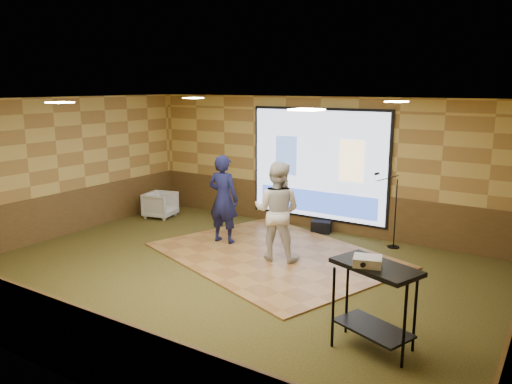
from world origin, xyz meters
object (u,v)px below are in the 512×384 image
Objects in this scene: player_left at (223,199)px; mic_stand at (392,224)px; dance_floor at (274,255)px; banquet_chair at (160,205)px; projector_screen at (318,166)px; duffel_bag at (321,227)px; projector at (367,261)px; player_right at (277,211)px; av_table at (375,288)px.

mic_stand is (3.02, 1.64, -0.45)m from player_left.
banquet_chair is (-3.86, 0.96, 0.30)m from dance_floor.
dance_floor is at bearing -115.35° from banquet_chair.
projector_screen reaches higher than duffel_bag.
banquet_chair is at bearing -22.97° from player_left.
projector is at bearing -57.77° from projector_screen.
dance_floor is at bearing -92.50° from duffel_bag.
projector_screen reaches higher than mic_stand.
player_right is at bearing -117.12° from banquet_chair.
projector_screen reaches higher than av_table.
player_right is at bearing 121.93° from projector.
banquet_chair is at bearing -166.21° from duffel_bag.
av_table is at bearing -127.62° from banquet_chair.
dance_floor is 2.52m from mic_stand.
projector reaches higher than banquet_chair.
player_right is at bearing -125.25° from mic_stand.
dance_floor is 6.22× the size of banquet_chair.
player_right is 2.64× the size of banquet_chair.
dance_floor is 2.38× the size of player_left.
duffel_bag is (-2.73, 4.25, -0.68)m from av_table.
duffel_bag is (0.21, -0.19, -1.34)m from projector_screen.
projector is 4.35m from mic_stand.
projector_screen is 2.57m from dance_floor.
projector is (2.85, -4.52, -0.31)m from projector_screen.
mic_stand is 2.17× the size of banquet_chair.
dance_floor is at bearing 140.38° from av_table.
duffel_bag is (-0.08, 2.10, -0.83)m from player_right.
projector_screen is 2.12m from mic_stand.
projector_screen is 1.81× the size of player_left.
av_table is 4.25m from mic_stand.
av_table is at bearing -71.56° from mic_stand.
player_left is at bearing -120.57° from projector_screen.
projector is 5.18m from duffel_bag.
player_left reaches higher than projector.
player_left is at bearing -147.85° from mic_stand.
player_right is 1.21× the size of mic_stand.
player_right is 2.54m from mic_stand.
banquet_chair is at bearing -168.10° from mic_stand.
player_left reaches higher than av_table.
duffel_bag is (3.95, 0.97, -0.19)m from banquet_chair.
dance_floor is 3.99m from banquet_chair.
dance_floor is (0.12, -2.11, -1.46)m from projector_screen.
player_right is at bearing -47.21° from dance_floor.
player_left reaches higher than banquet_chair.
player_left is 2.77m from banquet_chair.
projector is (2.73, -2.41, 1.15)m from dance_floor.
projector is at bearing -134.64° from av_table.
player_left is 1.49m from player_right.
duffel_bag is at bearing -132.49° from player_left.
mic_stand is at bearing 104.79° from av_table.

